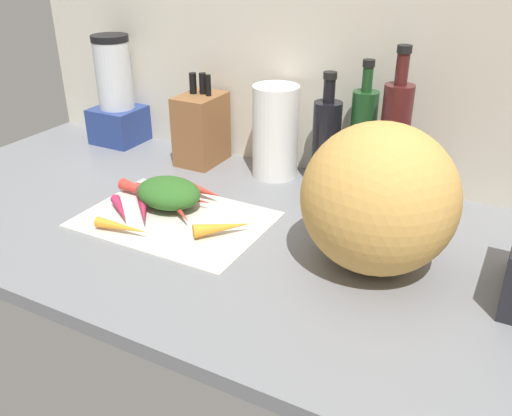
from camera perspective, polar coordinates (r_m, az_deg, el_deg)
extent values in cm
cube|color=slate|center=(120.28, -2.66, -2.38)|extent=(170.00, 80.00, 3.00)
cube|color=beige|center=(142.02, 5.27, 15.70)|extent=(170.00, 3.00, 60.00)
cube|color=beige|center=(122.36, -8.49, -1.12)|extent=(40.77, 28.73, 0.80)
cone|color=#B2264C|center=(125.28, -11.73, 0.26)|extent=(13.14, 14.65, 2.98)
cone|color=#B2264C|center=(125.45, -13.98, -0.13)|extent=(10.59, 8.98, 2.31)
cone|color=red|center=(132.46, -11.72, 1.75)|extent=(14.64, 4.75, 2.90)
cone|color=orange|center=(113.91, -3.49, -2.03)|extent=(10.96, 10.72, 2.90)
cone|color=red|center=(127.77, -7.98, 1.13)|extent=(16.99, 4.56, 2.98)
cone|color=red|center=(123.63, -8.34, 0.15)|extent=(14.77, 11.73, 2.86)
cone|color=orange|center=(117.79, -13.78, -1.96)|extent=(12.98, 3.60, 2.30)
cone|color=red|center=(133.07, -10.27, 2.00)|extent=(10.55, 7.00, 2.87)
cone|color=red|center=(130.37, -5.83, 1.87)|extent=(11.93, 4.46, 3.26)
ellipsoid|color=#2D6023|center=(126.28, -9.03, 1.63)|extent=(15.58, 11.98, 6.59)
ellipsoid|color=gold|center=(101.20, 12.71, 0.94)|extent=(28.74, 27.69, 28.14)
cube|color=brown|center=(150.51, -5.73, 8.20)|extent=(10.27, 14.05, 18.81)
cylinder|color=black|center=(148.87, -6.61, 12.83)|extent=(1.90, 1.90, 5.50)
cylinder|color=black|center=(148.44, -5.58, 12.84)|extent=(1.89, 1.89, 5.50)
cylinder|color=black|center=(146.31, -5.01, 12.65)|extent=(1.45, 1.45, 5.50)
cube|color=navy|center=(171.94, -14.07, 8.46)|extent=(13.89, 13.89, 10.54)
cylinder|color=silver|center=(168.06, -14.64, 13.27)|extent=(10.41, 10.41, 19.19)
cylinder|color=black|center=(166.06, -15.07, 16.78)|extent=(10.62, 10.62, 1.80)
cylinder|color=white|center=(140.31, 2.04, 7.96)|extent=(11.75, 11.75, 23.63)
cylinder|color=black|center=(134.88, 7.32, 6.50)|extent=(6.88, 6.88, 21.57)
cylinder|color=black|center=(130.85, 7.67, 12.06)|extent=(2.79, 2.79, 5.49)
cylinder|color=black|center=(130.00, 7.76, 13.57)|extent=(3.21, 3.21, 1.60)
cylinder|color=#19421E|center=(133.43, 10.98, 6.72)|extent=(6.17, 6.17, 24.72)
cylinder|color=#19421E|center=(129.13, 11.57, 13.05)|extent=(2.40, 2.40, 5.62)
cylinder|color=black|center=(128.35, 11.72, 14.61)|extent=(2.76, 2.76, 1.60)
cylinder|color=#471919|center=(127.84, 14.12, 6.28)|extent=(6.64, 6.64, 28.01)
cylinder|color=#471919|center=(123.08, 15.03, 13.86)|extent=(2.74, 2.74, 6.71)
cylinder|color=black|center=(122.27, 15.27, 15.75)|extent=(3.16, 3.16, 1.60)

